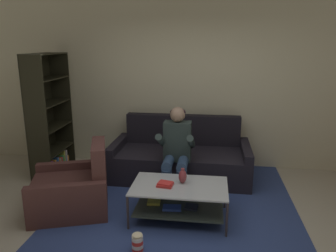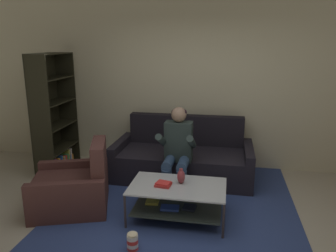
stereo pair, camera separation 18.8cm
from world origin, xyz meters
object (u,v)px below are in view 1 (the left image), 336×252
book_stack (165,184)px  bookshelf (48,130)px  armchair (74,190)px  coffee_table (179,197)px  couch (181,158)px  popcorn_tub (137,242)px  vase (183,176)px  person_seated_center (177,148)px

book_stack → bookshelf: 2.39m
armchair → coffee_table: bearing=-1.5°
armchair → bookshelf: bearing=128.3°
couch → bookshelf: 2.16m
coffee_table → popcorn_tub: size_ratio=5.60×
couch → popcorn_tub: (-0.24, -2.00, -0.19)m
popcorn_tub → coffee_table: bearing=63.6°
bookshelf → vase: bearing=-25.4°
vase → popcorn_tub: bearing=-116.2°
person_seated_center → armchair: size_ratio=1.07×
vase → book_stack: 0.24m
armchair → popcorn_tub: 1.25m
person_seated_center → book_stack: bearing=-93.8°
couch → armchair: 1.76m
book_stack → person_seated_center: bearing=86.2°
bookshelf → popcorn_tub: (1.87, -1.85, -0.63)m
person_seated_center → armchair: (-1.23, -0.68, -0.39)m
person_seated_center → vase: (0.15, -0.63, -0.15)m
person_seated_center → couch: bearing=90.0°
armchair → popcorn_tub: size_ratio=5.64×
person_seated_center → popcorn_tub: size_ratio=6.02×
armchair → book_stack: bearing=-3.3°
couch → book_stack: 1.34m
book_stack → coffee_table: bearing=11.8°
vase → book_stack: bearing=-149.8°
book_stack → armchair: bearing=176.7°
vase → person_seated_center: bearing=103.0°
coffee_table → person_seated_center: bearing=98.8°
bookshelf → armchair: bookshelf is taller
vase → popcorn_tub: size_ratio=0.91×
couch → armchair: couch is taller
coffee_table → book_stack: (-0.16, -0.03, 0.17)m
vase → coffee_table: bearing=-114.2°
book_stack → popcorn_tub: book_stack is taller
couch → coffee_table: 1.30m
vase → bookshelf: 2.50m
couch → vase: size_ratio=11.51×
person_seated_center → book_stack: 0.78m
coffee_table → bookshelf: size_ratio=0.59×
person_seated_center → armchair: person_seated_center is taller
person_seated_center → bookshelf: bookshelf is taller
person_seated_center → armchair: bearing=-151.0°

